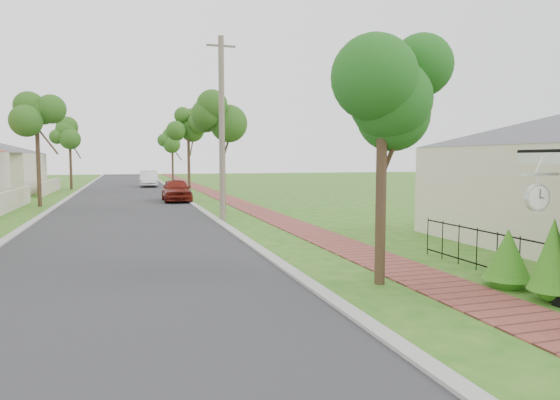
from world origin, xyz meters
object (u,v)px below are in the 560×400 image
parked_car_red (176,190)px  utility_pole (222,128)px  near_tree (383,101)px  station_clock (537,196)px  parked_car_white (149,179)px

parked_car_red → utility_pole: size_ratio=0.53×
near_tree → utility_pole: (-1.20, 11.47, 0.10)m
utility_pole → station_clock: (3.15, -13.57, -1.92)m
parked_car_white → near_tree: (3.10, -38.75, 3.02)m
near_tree → utility_pole: 11.53m
parked_car_red → station_clock: station_clock is taller
near_tree → parked_car_white: bearing=94.6°
parked_car_white → near_tree: bearing=-82.4°
near_tree → station_clock: bearing=-47.1°
near_tree → station_clock: near_tree is taller
parked_car_red → utility_pole: bearing=-84.4°
parked_car_white → utility_pole: 27.53m
parked_car_white → near_tree: near_tree is taller
parked_car_red → utility_pole: utility_pole is taller
utility_pole → parked_car_red: bearing=95.4°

